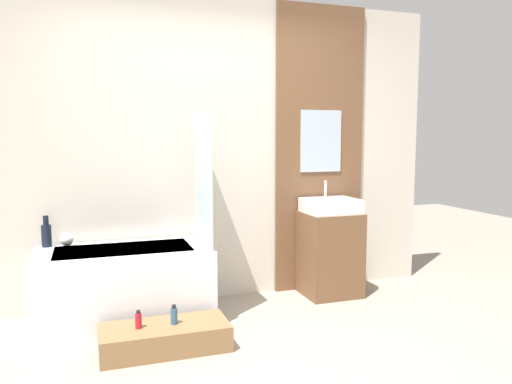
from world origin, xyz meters
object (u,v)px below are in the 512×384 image
(bottle_soap_primary, at_px, (138,320))
(vase_tall_dark, at_px, (46,234))
(vase_round_light, at_px, (67,239))
(bottle_soap_secondary, at_px, (174,315))
(wooden_step_bench, at_px, (165,337))
(sink, at_px, (331,206))
(bathtub, at_px, (125,285))

(bottle_soap_primary, bearing_deg, vase_tall_dark, 124.84)
(vase_round_light, xyz_separation_m, bottle_soap_secondary, (0.69, -0.84, -0.40))
(vase_round_light, bearing_deg, wooden_step_bench, -53.62)
(wooden_step_bench, bearing_deg, sink, 24.07)
(vase_tall_dark, bearing_deg, sink, -3.63)
(bathtub, bearing_deg, wooden_step_bench, -70.65)
(sink, relative_size, vase_round_light, 4.46)
(sink, distance_m, bottle_soap_primary, 1.98)
(bottle_soap_primary, bearing_deg, wooden_step_bench, 0.00)
(bottle_soap_secondary, bearing_deg, wooden_step_bench, 180.00)
(vase_round_light, bearing_deg, bottle_soap_secondary, -50.91)
(bathtub, bearing_deg, vase_tall_dark, 155.28)
(sink, height_order, bottle_soap_secondary, sink)
(vase_tall_dark, bearing_deg, bathtub, -24.72)
(wooden_step_bench, xyz_separation_m, sink, (1.59, 0.71, 0.73))
(vase_round_light, distance_m, bottle_soap_secondary, 1.16)
(sink, relative_size, bottle_soap_primary, 3.77)
(vase_tall_dark, xyz_separation_m, bottle_soap_secondary, (0.83, -0.86, -0.45))
(vase_tall_dark, distance_m, bottle_soap_secondary, 1.28)
(wooden_step_bench, bearing_deg, vase_round_light, 126.38)
(bottle_soap_primary, height_order, bottle_soap_secondary, bottle_soap_secondary)
(vase_round_light, relative_size, bottle_soap_secondary, 0.78)
(wooden_step_bench, bearing_deg, bathtub, 109.35)
(vase_round_light, bearing_deg, sink, -3.50)
(bathtub, height_order, bottle_soap_primary, bathtub)
(bathtub, relative_size, bottle_soap_primary, 10.55)
(wooden_step_bench, height_order, vase_tall_dark, vase_tall_dark)
(bathtub, xyz_separation_m, vase_tall_dark, (-0.56, 0.26, 0.39))
(bathtub, distance_m, vase_round_light, 0.58)
(sink, relative_size, bottle_soap_secondary, 3.47)
(bottle_soap_secondary, bearing_deg, vase_tall_dark, 134.08)
(wooden_step_bench, distance_m, bottle_soap_secondary, 0.16)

